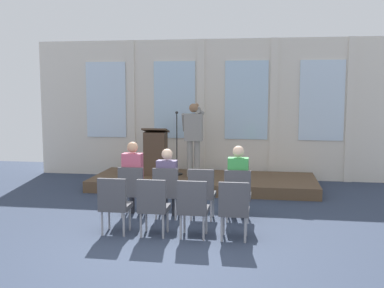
% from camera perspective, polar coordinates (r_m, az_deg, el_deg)
% --- Properties ---
extents(ground_plane, '(15.11, 15.11, 0.00)m').
position_cam_1_polar(ground_plane, '(6.74, -3.64, -13.46)').
color(ground_plane, '#2D384C').
extents(rear_partition, '(9.43, 0.14, 3.63)m').
position_cam_1_polar(rear_partition, '(12.06, 2.47, 4.43)').
color(rear_partition, silver).
rests_on(rear_partition, ground).
extents(stage_platform, '(5.27, 2.01, 0.26)m').
position_cam_1_polar(stage_platform, '(10.99, 1.46, -4.78)').
color(stage_platform, brown).
rests_on(stage_platform, ground).
extents(speaker, '(0.51, 0.69, 1.75)m').
position_cam_1_polar(speaker, '(10.91, 0.18, 1.24)').
color(speaker, gray).
rests_on(speaker, stage_platform).
extents(mic_stand, '(0.28, 0.28, 1.55)m').
position_cam_1_polar(mic_stand, '(11.21, -1.89, -2.13)').
color(mic_stand, black).
rests_on(mic_stand, stage_platform).
extents(lectern, '(0.60, 0.48, 1.16)m').
position_cam_1_polar(lectern, '(11.21, -4.55, -1.04)').
color(lectern, '#4C3828').
rests_on(lectern, stage_platform).
extents(chair_r0_c0, '(0.46, 0.44, 0.94)m').
position_cam_1_polar(chair_r0_c0, '(8.49, -7.43, -5.50)').
color(chair_r0_c0, '#99999E').
rests_on(chair_r0_c0, ground).
extents(audience_r0_c0, '(0.36, 0.39, 1.39)m').
position_cam_1_polar(audience_r0_c0, '(8.52, -7.30, -3.86)').
color(audience_r0_c0, '#2D2D33').
rests_on(audience_r0_c0, ground).
extents(chair_r0_c1, '(0.46, 0.44, 0.94)m').
position_cam_1_polar(chair_r0_c1, '(8.33, -3.17, -5.68)').
color(chair_r0_c1, '#99999E').
rests_on(chair_r0_c1, ground).
extents(audience_r0_c1, '(0.36, 0.39, 1.27)m').
position_cam_1_polar(audience_r0_c1, '(8.38, -3.06, -4.39)').
color(audience_r0_c1, '#2D2D33').
rests_on(audience_r0_c1, ground).
extents(chair_r0_c2, '(0.46, 0.44, 0.94)m').
position_cam_1_polar(chair_r0_c2, '(8.23, 1.23, -5.84)').
color(chair_r0_c2, '#99999E').
rests_on(chair_r0_c2, ground).
extents(chair_r0_c3, '(0.46, 0.44, 0.94)m').
position_cam_1_polar(chair_r0_c3, '(8.17, 5.72, -5.96)').
color(chair_r0_c3, '#99999E').
rests_on(chair_r0_c3, ground).
extents(audience_r0_c3, '(0.36, 0.39, 1.35)m').
position_cam_1_polar(audience_r0_c3, '(8.20, 5.77, -4.38)').
color(audience_r0_c3, '#2D2D33').
rests_on(audience_r0_c3, ground).
extents(chair_r1_c0, '(0.46, 0.44, 0.94)m').
position_cam_1_polar(chair_r1_c0, '(7.53, -9.65, -7.13)').
color(chair_r1_c0, '#99999E').
rests_on(chair_r1_c0, ground).
extents(chair_r1_c1, '(0.46, 0.44, 0.94)m').
position_cam_1_polar(chair_r1_c1, '(7.35, -4.86, -7.40)').
color(chair_r1_c1, '#99999E').
rests_on(chair_r1_c1, ground).
extents(chair_r1_c2, '(0.46, 0.44, 0.94)m').
position_cam_1_polar(chair_r1_c2, '(7.23, 0.13, -7.61)').
color(chair_r1_c2, '#99999E').
rests_on(chair_r1_c2, ground).
extents(chair_r1_c3, '(0.46, 0.44, 0.94)m').
position_cam_1_polar(chair_r1_c3, '(7.16, 5.25, -7.78)').
color(chair_r1_c3, '#99999E').
rests_on(chair_r1_c3, ground).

